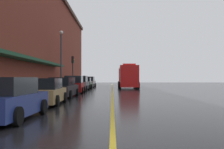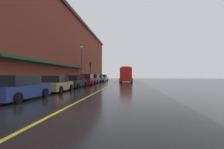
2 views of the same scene
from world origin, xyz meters
The scene contains 17 objects.
ground_plane centered at (0.00, 25.00, 0.00)m, with size 112.00×112.00×0.00m, color black.
sidewalk_left centered at (-6.20, 25.00, 0.07)m, with size 2.40×70.00×0.15m, color #9E9B93.
lane_center_stripe centered at (0.00, 25.00, 0.00)m, with size 0.16×70.00×0.01m, color gold.
brick_building_left centered at (-11.54, 23.99, 6.82)m, with size 9.46×64.00×13.63m.
parked_car_0 centered at (-3.90, 3.52, 0.75)m, with size 2.07×4.50×1.59m.
parked_car_1 centered at (-3.93, 8.95, 0.73)m, with size 2.15×4.49×1.54m.
parked_car_2 centered at (-3.96, 14.63, 0.75)m, with size 2.08×4.95×1.59m.
parked_car_3 centered at (-3.91, 20.46, 0.83)m, with size 2.17×4.50×1.78m.
parked_car_4 centered at (-3.99, 26.24, 0.84)m, with size 2.11×4.15×1.82m.
parked_car_5 centered at (-3.99, 31.28, 0.75)m, with size 2.16×4.20×1.59m.
parked_car_6 centered at (-3.91, 37.23, 0.83)m, with size 2.24×4.40×1.77m.
fire_truck centered at (2.33, 32.08, 1.67)m, with size 2.85×8.63×3.50m.
parking_meter_0 centered at (-5.35, 25.20, 1.06)m, with size 0.14×0.18×1.33m.
parking_meter_1 centered at (-5.35, 31.87, 1.06)m, with size 0.14×0.18×1.33m.
parking_meter_2 centered at (-5.35, 35.09, 1.06)m, with size 0.14×0.18×1.33m.
street_lamp_left centered at (-5.95, 23.91, 4.40)m, with size 0.44×0.44×6.94m.
traffic_light_near centered at (-5.29, 28.46, 3.16)m, with size 0.38×0.36×4.30m.
Camera 1 is at (-0.02, -6.17, 1.56)m, focal length 41.48 mm.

